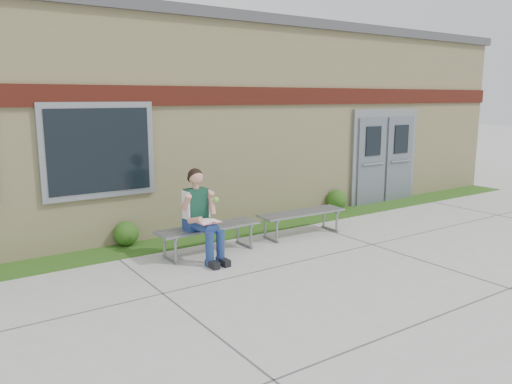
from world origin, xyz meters
TOP-DOWN VIEW (x-y plane):
  - ground at (0.00, 0.00)m, footprint 80.00×80.00m
  - grass_strip at (0.00, 2.60)m, footprint 16.00×0.80m
  - school_building at (-0.00, 5.99)m, footprint 16.20×6.22m
  - bench_left at (-1.63, 1.71)m, footprint 1.80×0.54m
  - bench_right at (0.37, 1.71)m, footprint 1.77×0.56m
  - girl at (-1.88, 1.48)m, footprint 0.55×0.91m
  - shrub_mid at (-2.64, 2.85)m, footprint 0.43×0.43m
  - shrub_east at (2.34, 2.85)m, footprint 0.48×0.48m

SIDE VIEW (x-z plane):
  - ground at x=0.00m, z-range 0.00..0.00m
  - grass_strip at x=0.00m, z-range 0.00..0.02m
  - shrub_mid at x=-2.64m, z-range 0.02..0.45m
  - shrub_east at x=2.34m, z-range 0.02..0.50m
  - bench_right at x=0.37m, z-range 0.12..0.58m
  - bench_left at x=-1.63m, z-range 0.13..0.59m
  - girl at x=-1.88m, z-range 0.02..1.49m
  - school_building at x=0.00m, z-range 0.00..4.20m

